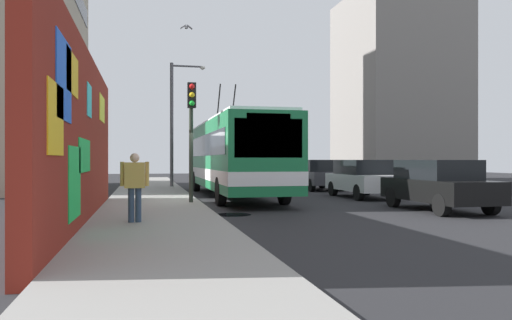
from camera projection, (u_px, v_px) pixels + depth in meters
The scene contains 14 objects.
ground_plane at pixel (200, 205), 17.34m from camera, with size 80.00×80.00×0.00m, color #232326.
sidewalk_slab at pixel (153, 204), 16.98m from camera, with size 48.00×3.20×0.15m, color gray.
graffiti_wall at pixel (83, 138), 12.10m from camera, with size 12.83×0.32×4.22m.
building_far_left at pixel (4, 4), 26.44m from camera, with size 12.94×7.28×19.81m.
building_far_right at pixel (398, 89), 37.82m from camera, with size 8.29×7.79×13.98m.
city_bus at pixel (233, 155), 21.20m from camera, with size 12.61×2.55×5.01m.
parked_car_black at pixel (438, 184), 15.39m from camera, with size 4.19×1.80×1.58m.
parked_car_white at pixel (362, 178), 20.70m from camera, with size 4.08×1.79×1.58m.
parked_car_dark_gray at pixel (317, 174), 26.15m from camera, with size 4.07×1.76×1.58m.
pedestrian_near_wall at pixel (135, 182), 11.41m from camera, with size 0.22×0.65×1.59m.
traffic_light at pixel (191, 121), 16.64m from camera, with size 0.49×0.28×4.04m.
street_lamp at pixel (176, 115), 26.68m from camera, with size 0.44×1.90×6.64m.
flying_pigeons at pixel (209, 2), 21.73m from camera, with size 2.54×2.49×2.16m.
curbside_puddle at pixel (233, 215), 14.31m from camera, with size 1.06×1.06×0.00m, color black.
Camera 1 is at (-17.34, 1.90, 1.59)m, focal length 34.84 mm.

